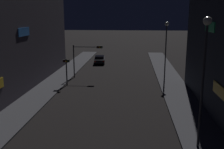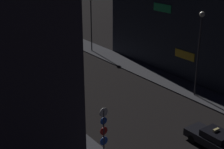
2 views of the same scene
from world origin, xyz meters
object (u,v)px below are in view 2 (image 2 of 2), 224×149
(taxi, at_px, (214,139))
(street_lamp_far_block, at_px, (91,14))
(sign_pole_left, at_px, (104,132))
(street_lamp_near_block, at_px, (200,39))
(traffic_light_left_kerb, at_px, (17,59))
(traffic_light_overhead, at_px, (17,40))

(taxi, xyz_separation_m, street_lamp_far_block, (6.01, 26.35, 4.77))
(sign_pole_left, bearing_deg, street_lamp_near_block, 16.37)
(taxi, xyz_separation_m, street_lamp_near_block, (6.07, 7.15, 5.17))
(sign_pole_left, height_order, street_lamp_near_block, street_lamp_near_block)
(traffic_light_left_kerb, distance_m, street_lamp_far_block, 13.63)
(taxi, height_order, street_lamp_near_block, street_lamp_near_block)
(street_lamp_near_block, bearing_deg, traffic_light_left_kerb, 130.10)
(taxi, distance_m, traffic_light_left_kerb, 23.22)
(traffic_light_overhead, height_order, street_lamp_near_block, street_lamp_near_block)
(taxi, distance_m, street_lamp_far_block, 27.45)
(taxi, xyz_separation_m, sign_pole_left, (-7.91, 3.04, 1.88))
(sign_pole_left, bearing_deg, traffic_light_left_kerb, 86.10)
(taxi, bearing_deg, traffic_light_left_kerb, 106.57)
(street_lamp_near_block, height_order, street_lamp_far_block, street_lamp_near_block)
(traffic_light_overhead, relative_size, street_lamp_far_block, 0.60)
(sign_pole_left, bearing_deg, traffic_light_overhead, 82.74)
(street_lamp_far_block, bearing_deg, traffic_light_left_kerb, -161.77)
(taxi, height_order, traffic_light_left_kerb, traffic_light_left_kerb)
(street_lamp_near_block, bearing_deg, taxi, -130.35)
(sign_pole_left, bearing_deg, taxi, -21.03)
(traffic_light_overhead, bearing_deg, traffic_light_left_kerb, -111.71)
(taxi, xyz_separation_m, traffic_light_left_kerb, (-6.60, 22.20, 1.69))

